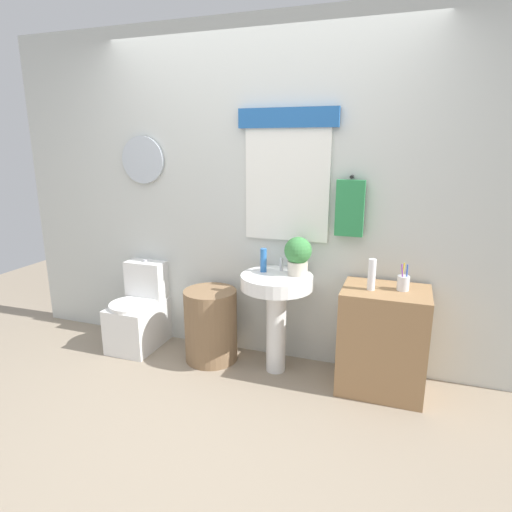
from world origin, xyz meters
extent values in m
plane|color=gray|center=(0.00, 0.00, 0.00)|extent=(8.00, 8.00, 0.00)
cube|color=silver|center=(0.00, 1.15, 1.30)|extent=(4.40, 0.10, 2.60)
cube|color=white|center=(0.22, 1.08, 1.40)|extent=(0.64, 0.03, 0.83)
cube|color=#235BA3|center=(0.22, 1.07, 1.88)|extent=(0.74, 0.04, 0.14)
cylinder|color=silver|center=(-1.01, 1.08, 1.57)|extent=(0.39, 0.03, 0.39)
cylinder|color=black|center=(0.70, 1.07, 1.47)|extent=(0.02, 0.06, 0.02)
cube|color=#2D894C|center=(0.70, 1.05, 1.25)|extent=(0.20, 0.05, 0.40)
cube|color=white|center=(-1.01, 0.85, 0.19)|extent=(0.36, 0.50, 0.39)
cylinder|color=white|center=(-1.01, 0.79, 0.40)|extent=(0.38, 0.38, 0.03)
cube|color=white|center=(-1.01, 1.02, 0.55)|extent=(0.34, 0.18, 0.33)
cylinder|color=silver|center=(-1.01, 1.02, 0.73)|extent=(0.04, 0.04, 0.02)
cylinder|color=#846647|center=(-0.32, 0.85, 0.29)|extent=(0.42, 0.42, 0.59)
cylinder|color=white|center=(0.22, 0.85, 0.33)|extent=(0.15, 0.15, 0.67)
cylinder|color=white|center=(0.22, 0.85, 0.72)|extent=(0.53, 0.53, 0.10)
cylinder|color=silver|center=(0.22, 0.97, 0.82)|extent=(0.03, 0.03, 0.10)
cube|color=#9E754C|center=(1.00, 0.85, 0.37)|extent=(0.58, 0.44, 0.74)
cylinder|color=#2D6BB7|center=(0.10, 0.90, 0.86)|extent=(0.05, 0.05, 0.18)
cylinder|color=beige|center=(0.36, 0.91, 0.82)|extent=(0.15, 0.15, 0.10)
sphere|color=#3D8442|center=(0.36, 0.91, 0.95)|extent=(0.20, 0.20, 0.20)
cylinder|color=white|center=(0.90, 0.81, 0.85)|extent=(0.05, 0.05, 0.21)
cylinder|color=silver|center=(1.10, 0.87, 0.79)|extent=(0.08, 0.08, 0.10)
cylinder|color=blue|center=(1.12, 0.87, 0.84)|extent=(0.01, 0.04, 0.18)
cylinder|color=yellow|center=(1.09, 0.89, 0.84)|extent=(0.02, 0.02, 0.18)
cylinder|color=purple|center=(1.09, 0.85, 0.84)|extent=(0.03, 0.02, 0.18)
camera|label=1|loc=(1.08, -2.05, 1.70)|focal=30.31mm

